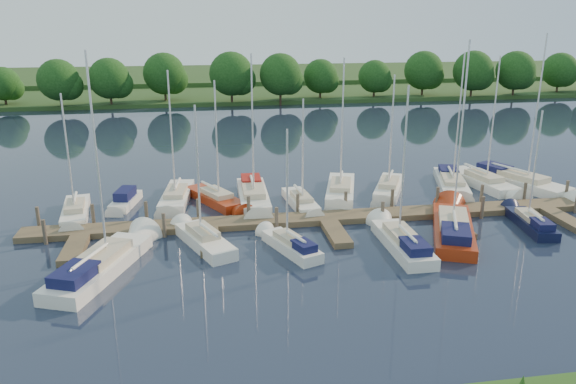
{
  "coord_description": "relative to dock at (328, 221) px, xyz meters",
  "views": [
    {
      "loc": [
        -8.37,
        -27.35,
        13.51
      ],
      "look_at": [
        -2.63,
        8.0,
        2.2
      ],
      "focal_mm": 35.0,
      "sensor_mm": 36.0,
      "label": 1
    }
  ],
  "objects": [
    {
      "name": "ground",
      "position": [
        0.0,
        -7.31,
        -0.2
      ],
      "size": [
        260.0,
        260.0,
        0.0
      ],
      "primitive_type": "plane",
      "color": "#1B2437",
      "rests_on": "ground"
    },
    {
      "name": "dock",
      "position": [
        0.0,
        0.0,
        0.0
      ],
      "size": [
        40.0,
        6.0,
        0.4
      ],
      "color": "#4F3F2C",
      "rests_on": "ground"
    },
    {
      "name": "mooring_pilings",
      "position": [
        0.0,
        1.13,
        0.4
      ],
      "size": [
        38.24,
        2.84,
        2.0
      ],
      "color": "#473D33",
      "rests_on": "ground"
    },
    {
      "name": "far_shore",
      "position": [
        0.0,
        67.69,
        0.1
      ],
      "size": [
        180.0,
        30.0,
        0.6
      ],
      "primitive_type": "cube",
      "color": "#224018",
      "rests_on": "ground"
    },
    {
      "name": "distant_hill",
      "position": [
        0.0,
        92.69,
        0.5
      ],
      "size": [
        220.0,
        40.0,
        1.4
      ],
      "primitive_type": "cube",
      "color": "#315023",
      "rests_on": "ground"
    },
    {
      "name": "treeline",
      "position": [
        -0.1,
        55.48,
        3.9
      ],
      "size": [
        145.97,
        9.39,
        8.26
      ],
      "color": "#38281C",
      "rests_on": "ground"
    },
    {
      "name": "sailboat_n_0",
      "position": [
        -17.11,
        4.06,
        0.08
      ],
      "size": [
        2.36,
        7.06,
        9.06
      ],
      "rotation": [
        0.0,
        0.0,
        3.26
      ],
      "color": "white",
      "rests_on": "ground"
    },
    {
      "name": "motorboat",
      "position": [
        -13.98,
        6.09,
        0.13
      ],
      "size": [
        2.13,
        4.78,
        1.55
      ],
      "rotation": [
        0.0,
        0.0,
        2.94
      ],
      "color": "white",
      "rests_on": "ground"
    },
    {
      "name": "sailboat_n_2",
      "position": [
        -10.29,
        6.48,
        0.07
      ],
      "size": [
        2.66,
        8.13,
        10.18
      ],
      "rotation": [
        0.0,
        0.0,
        3.03
      ],
      "color": "white",
      "rests_on": "ground"
    },
    {
      "name": "sailboat_n_3",
      "position": [
        -7.21,
        5.57,
        0.07
      ],
      "size": [
        4.59,
        7.19,
        9.53
      ],
      "rotation": [
        0.0,
        0.0,
        3.62
      ],
      "color": "#98290E",
      "rests_on": "ground"
    },
    {
      "name": "sailboat_n_4",
      "position": [
        -4.49,
        5.55,
        0.13
      ],
      "size": [
        2.35,
        8.97,
        11.41
      ],
      "rotation": [
        0.0,
        0.0,
        3.11
      ],
      "color": "white",
      "rests_on": "ground"
    },
    {
      "name": "sailboat_n_5",
      "position": [
        -1.1,
        3.86,
        0.07
      ],
      "size": [
        2.04,
        6.51,
        8.31
      ],
      "rotation": [
        0.0,
        0.0,
        3.24
      ],
      "color": "white",
      "rests_on": "ground"
    },
    {
      "name": "sailboat_n_6",
      "position": [
        2.39,
        6.02,
        0.07
      ],
      "size": [
        4.04,
        8.71,
        10.97
      ],
      "rotation": [
        0.0,
        0.0,
        2.86
      ],
      "color": "white",
      "rests_on": "ground"
    },
    {
      "name": "sailboat_n_7",
      "position": [
        6.32,
        6.0,
        0.08
      ],
      "size": [
        4.42,
        7.35,
        9.7
      ],
      "rotation": [
        0.0,
        0.0,
        2.7
      ],
      "color": "white",
      "rests_on": "ground"
    },
    {
      "name": "sailboat_n_8",
      "position": [
        11.9,
        6.52,
        0.1
      ],
      "size": [
        4.29,
        8.96,
        11.2
      ],
      "rotation": [
        0.0,
        0.0,
        2.84
      ],
      "color": "white",
      "rests_on": "ground"
    },
    {
      "name": "sailboat_n_9",
      "position": [
        14.63,
        6.36,
        0.08
      ],
      "size": [
        3.3,
        8.69,
        10.99
      ],
      "rotation": [
        0.0,
        0.0,
        3.32
      ],
      "color": "white",
      "rests_on": "ground"
    },
    {
      "name": "sailboat_n_10",
      "position": [
        17.62,
        5.72,
        0.13
      ],
      "size": [
        5.62,
        9.86,
        12.69
      ],
      "rotation": [
        0.0,
        0.0,
        3.55
      ],
      "color": "white",
      "rests_on": "ground"
    },
    {
      "name": "sailboat_s_0",
      "position": [
        -13.92,
        -5.06,
        0.13
      ],
      "size": [
        5.17,
        9.63,
        12.32
      ],
      "rotation": [
        0.0,
        0.0,
        -0.38
      ],
      "color": "white",
      "rests_on": "ground"
    },
    {
      "name": "sailboat_s_1",
      "position": [
        -8.41,
        -2.35,
        0.08
      ],
      "size": [
        3.76,
        6.79,
        9.04
      ],
      "rotation": [
        0.0,
        0.0,
        0.39
      ],
      "color": "white",
      "rests_on": "ground"
    },
    {
      "name": "sailboat_s_2",
      "position": [
        -3.26,
        -4.0,
        0.12
      ],
      "size": [
        3.12,
        5.82,
        7.69
      ],
      "rotation": [
        0.0,
        0.0,
        0.38
      ],
      "color": "white",
      "rests_on": "ground"
    },
    {
      "name": "sailboat_s_3",
      "position": [
        3.48,
        -4.63,
        0.13
      ],
      "size": [
        1.9,
        7.86,
        10.14
      ],
      "rotation": [
        0.0,
        0.0,
        0.0
      ],
      "color": "white",
      "rests_on": "ground"
    },
    {
      "name": "sailboat_s_4",
      "position": [
        7.58,
        -2.94,
        0.14
      ],
      "size": [
        5.39,
        9.82,
        12.6
      ],
      "rotation": [
        0.0,
        0.0,
        -0.39
      ],
      "color": "#98290E",
      "rests_on": "ground"
    },
    {
      "name": "sailboat_s_5",
      "position": [
        13.17,
        -2.68,
        0.11
      ],
      "size": [
        2.19,
        6.31,
        8.07
      ],
      "rotation": [
        0.0,
        0.0,
        -0.14
      ],
      "color": "black",
      "rests_on": "ground"
    }
  ]
}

